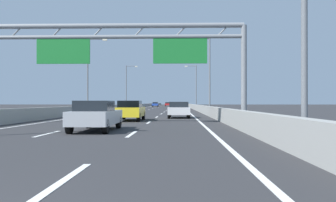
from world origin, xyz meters
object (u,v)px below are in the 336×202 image
Objects in this scene: sign_gantry at (119,48)px; streetlamp_left_mid at (89,70)px; silver_car at (96,115)px; orange_car at (177,104)px; red_car at (168,104)px; streetlamp_right_far at (195,84)px; white_car at (179,109)px; streetlamp_left_far at (127,84)px; streetlamp_right_mid at (208,70)px; blue_car at (155,104)px; yellow_car at (131,110)px.

streetlamp_left_mid reaches higher than sign_gantry.
orange_car is at bearing 87.90° from silver_car.
silver_car is at bearing -90.04° from red_car.
red_car is (-7.51, 50.20, -4.66)m from streetlamp_right_far.
streetlamp_right_far reaches higher than orange_car.
sign_gantry is at bearing -71.72° from streetlamp_left_mid.
orange_car is at bearing 90.31° from white_car.
streetlamp_left_mid reaches higher than white_car.
streetlamp_left_far reaches higher than red_car.
red_car is at bearing 95.09° from streetlamp_right_mid.
silver_car is 1.05× the size of blue_car.
yellow_car is (0.29, -103.30, 0.02)m from red_car.
sign_gantry is 3.60× the size of silver_car.
streetlamp_left_mid is at bearing -95.03° from red_car.
streetlamp_right_mid is 2.12× the size of silver_car.
streetlamp_right_mid is 2.22× the size of blue_car.
streetlamp_right_mid reaches higher than red_car.
white_car is at bearing -94.33° from streetlamp_right_far.
streetlamp_right_far reaches higher than yellow_car.
orange_car is 1.02× the size of white_car.
streetlamp_left_mid is at bearing -90.00° from streetlamp_left_far.
blue_car reaches higher than red_car.
silver_car is at bearing -105.11° from white_car.
white_car is at bearing -85.00° from blue_car.
streetlamp_right_mid is at bearing -86.50° from orange_car.
streetlamp_left_mid is 20.96m from yellow_car.
streetlamp_left_far is at bearing 103.18° from white_car.
streetlamp_left_far is 53.85m from yellow_car.
streetlamp_left_mid and streetlamp_right_far have the same top height.
silver_car is 112.97m from red_car.
sign_gantry is at bearing -113.48° from white_car.
sign_gantry reaches higher than red_car.
streetlamp_right_mid is 1.00× the size of streetlamp_right_far.
streetlamp_left_mid is 37.29m from streetlamp_right_far.
streetlamp_left_far and streetlamp_right_far have the same top height.
streetlamp_right_mid reaches higher than white_car.
blue_car is at bearing 95.00° from white_car.
sign_gantry is 7.15m from silver_car.
streetlamp_right_mid and streetlamp_right_far have the same top height.
red_car is at bearing 92.25° from white_car.
sign_gantry is 3.78× the size of white_car.
streetlamp_left_far reaches higher than silver_car.
silver_car is (7.35, -28.59, -4.67)m from streetlamp_left_mid.
streetlamp_right_far is (7.43, 56.89, 0.59)m from sign_gantry.
streetlamp_left_mid is at bearing 104.42° from silver_car.
silver_car is 15.09m from white_car.
silver_car is 0.99× the size of red_car.
blue_car is (3.85, 70.96, -4.65)m from streetlamp_left_mid.
blue_car is at bearing -104.91° from red_car.
yellow_car reaches higher than silver_car.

